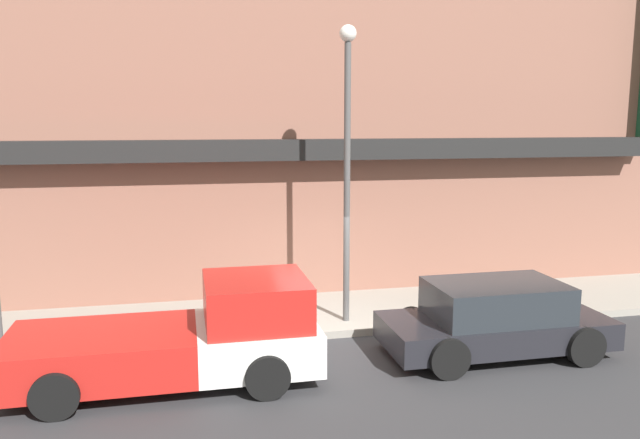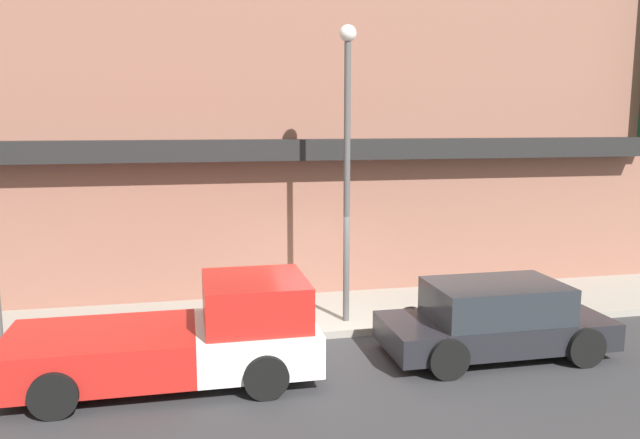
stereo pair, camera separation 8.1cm
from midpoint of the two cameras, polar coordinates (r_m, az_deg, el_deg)
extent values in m
plane|color=#2D2D30|center=(13.39, 1.74, -10.82)|extent=(80.00, 80.00, 0.00)
cube|color=gray|center=(14.75, 0.34, -8.59)|extent=(36.00, 3.00, 0.16)
cube|color=brown|center=(17.00, -1.85, 7.87)|extent=(19.80, 3.00, 8.40)
cube|color=black|center=(15.25, -0.63, 6.41)|extent=(18.22, 0.60, 0.50)
cube|color=white|center=(11.47, -5.69, -11.06)|extent=(2.12, 2.09, 0.74)
cube|color=#B21E19|center=(11.23, -5.76, -7.35)|extent=(1.80, 1.92, 0.81)
cube|color=#B21E19|center=(11.51, -19.17, -11.46)|extent=(3.17, 2.09, 0.74)
cylinder|color=black|center=(12.53, -5.98, -10.46)|extent=(0.75, 0.22, 0.75)
cylinder|color=black|center=(10.60, -4.72, -14.17)|extent=(0.75, 0.22, 0.75)
cylinder|color=black|center=(12.64, -21.20, -10.86)|extent=(0.75, 0.22, 0.75)
cylinder|color=black|center=(10.73, -22.97, -14.58)|extent=(0.75, 0.22, 0.75)
cube|color=black|center=(12.85, 15.83, -9.73)|extent=(4.40, 1.85, 0.53)
cube|color=#23282D|center=(12.67, 15.94, -7.12)|extent=(2.55, 1.66, 0.69)
cylinder|color=black|center=(14.30, 18.96, -8.43)|extent=(0.75, 0.22, 0.75)
cylinder|color=black|center=(12.84, 23.26, -10.68)|extent=(0.75, 0.22, 0.75)
cylinder|color=black|center=(13.14, 8.55, -9.57)|extent=(0.75, 0.22, 0.75)
cylinder|color=black|center=(11.54, 11.84, -12.36)|extent=(0.75, 0.22, 0.75)
cylinder|color=red|center=(13.71, -5.78, -8.42)|extent=(0.16, 0.16, 0.57)
sphere|color=red|center=(13.60, -5.81, -6.96)|extent=(0.15, 0.15, 0.15)
cylinder|color=#4C4C4C|center=(13.40, 2.64, 3.06)|extent=(0.14, 0.14, 5.99)
sphere|color=silver|center=(13.44, 2.74, 16.64)|extent=(0.36, 0.36, 0.36)
camera|label=1|loc=(0.04, -89.83, 0.03)|focal=35.00mm
camera|label=2|loc=(0.04, 90.17, -0.03)|focal=35.00mm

